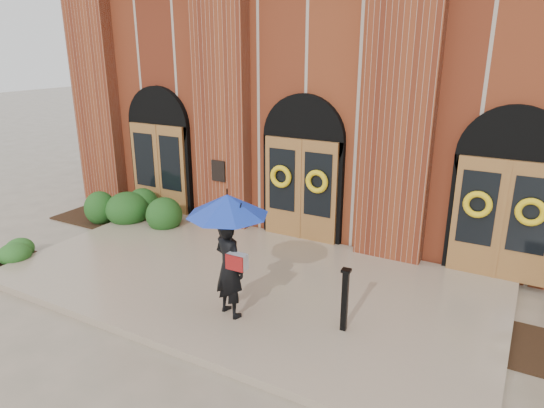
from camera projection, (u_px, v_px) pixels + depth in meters
The scene contains 7 objects.
ground at pixel (242, 287), 10.00m from camera, with size 90.00×90.00×0.00m, color gray.
landing at pixel (246, 281), 10.10m from camera, with size 10.00×5.30×0.15m, color gray.
church_building at pixel (380, 84), 16.20m from camera, with size 16.20×12.53×7.00m.
man_with_umbrella at pixel (228, 232), 8.25m from camera, with size 1.78×1.78×2.25m.
metal_post at pixel (345, 299), 8.07m from camera, with size 0.16×0.16×1.13m.
hedge_wall_left at pixel (116, 207), 13.60m from camera, with size 3.41×1.36×0.87m, color #1B4517.
hedge_front_left at pixel (15, 255), 10.99m from camera, with size 1.28×1.10×0.45m, color #23531C.
Camera 1 is at (4.87, -7.54, 4.77)m, focal length 32.00 mm.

